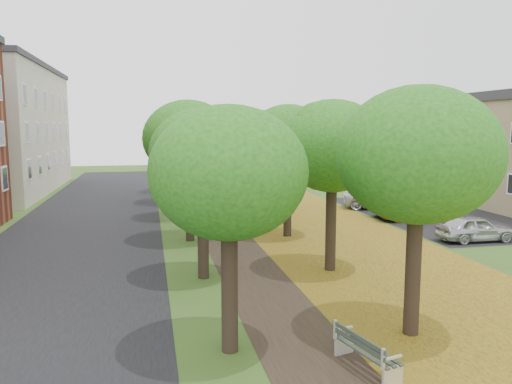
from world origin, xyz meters
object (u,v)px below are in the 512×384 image
car_grey (411,205)px  car_white (382,198)px  bench (365,351)px  car_silver (475,228)px  car_red (417,208)px

car_grey → car_white: (-0.36, 3.14, -0.01)m
bench → car_silver: car_silver is taller
bench → car_silver: 14.91m
bench → car_white: size_ratio=0.38×
bench → car_grey: bearing=-46.2°
bench → car_red: car_red is taller
car_silver → car_red: size_ratio=0.81×
bench → car_silver: (10.42, 10.67, 0.16)m
bench → car_white: (10.42, 20.38, 0.25)m
car_grey → car_red: bearing=159.0°
bench → car_red: 19.06m
car_red → bench: bearing=154.6°
bench → car_white: car_white is taller
car_red → car_grey: 1.33m
car_white → car_red: bearing=-161.7°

